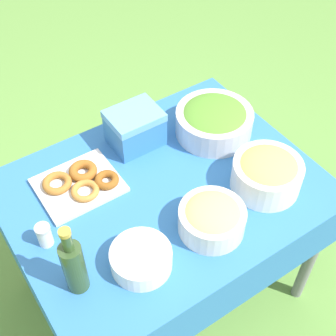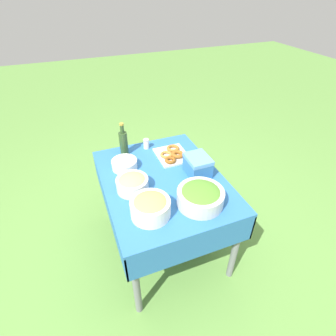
% 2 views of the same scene
% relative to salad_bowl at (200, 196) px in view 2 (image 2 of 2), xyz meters
% --- Properties ---
extents(ground_plane, '(14.00, 14.00, 0.00)m').
position_rel_salad_bowl_xyz_m(ground_plane, '(0.34, 0.14, -0.81)').
color(ground_plane, '#609342').
extents(picnic_table, '(1.14, 0.89, 0.75)m').
position_rel_salad_bowl_xyz_m(picnic_table, '(0.34, 0.14, -0.17)').
color(picnic_table, '#2D6BB2').
rests_on(picnic_table, ground_plane).
extents(salad_bowl, '(0.32, 0.32, 0.13)m').
position_rel_salad_bowl_xyz_m(salad_bowl, '(0.00, 0.00, 0.00)').
color(salad_bowl, silver).
rests_on(salad_bowl, picnic_table).
extents(pasta_bowl, '(0.23, 0.23, 0.11)m').
position_rel_salad_bowl_xyz_m(pasta_bowl, '(0.31, 0.39, -0.01)').
color(pasta_bowl, silver).
rests_on(pasta_bowl, picnic_table).
extents(donut_platter, '(0.30, 0.26, 0.05)m').
position_rel_salad_bowl_xyz_m(donut_platter, '(0.60, -0.04, -0.05)').
color(donut_platter, silver).
rests_on(donut_platter, picnic_table).
extents(plate_stack, '(0.20, 0.20, 0.07)m').
position_rel_salad_bowl_xyz_m(plate_stack, '(0.58, 0.38, -0.03)').
color(plate_stack, white).
rests_on(plate_stack, picnic_table).
extents(olive_oil_bottle, '(0.07, 0.07, 0.29)m').
position_rel_salad_bowl_xyz_m(olive_oil_bottle, '(0.78, 0.33, 0.05)').
color(olive_oil_bottle, '#2D4723').
rests_on(olive_oil_bottle, picnic_table).
extents(fruit_bowl, '(0.26, 0.26, 0.14)m').
position_rel_salad_bowl_xyz_m(fruit_bowl, '(0.02, 0.34, 0.01)').
color(fruit_bowl, white).
rests_on(fruit_bowl, picnic_table).
extents(cooler_box, '(0.21, 0.16, 0.16)m').
position_rel_salad_bowl_xyz_m(cooler_box, '(0.30, -0.13, 0.01)').
color(cooler_box, '#3372B7').
rests_on(cooler_box, picnic_table).
extents(salt_shaker, '(0.05, 0.05, 0.09)m').
position_rel_salad_bowl_xyz_m(salt_shaker, '(0.80, 0.12, -0.02)').
color(salt_shaker, white).
rests_on(salt_shaker, picnic_table).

